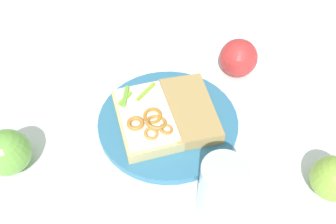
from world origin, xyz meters
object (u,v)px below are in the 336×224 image
plate (168,121)px  drinking_glass (221,190)px  sandwich (146,118)px  apple_1 (238,58)px  bread_slice_side (190,110)px  apple_2 (334,178)px  apple_0 (7,152)px

plate → drinking_glass: size_ratio=2.35×
sandwich → drinking_glass: bearing=-159.2°
plate → apple_1: 0.21m
sandwich → bread_slice_side: bearing=-89.2°
sandwich → plate: bearing=-88.4°
apple_2 → drinking_glass: 0.19m
apple_1 → apple_2: (-0.28, -0.13, -0.00)m
plate → apple_1: (0.16, -0.14, 0.03)m
plate → sandwich: bearing=111.4°
sandwich → bread_slice_side: size_ratio=1.13×
apple_1 → drinking_glass: drinking_glass is taller
apple_0 → drinking_glass: 0.36m
sandwich → apple_1: 0.25m
drinking_glass → bread_slice_side: bearing=15.1°
apple_0 → drinking_glass: (-0.06, -0.35, 0.02)m
apple_2 → apple_0: bearing=88.4°
apple_1 → drinking_glass: 0.33m
plate → sandwich: 0.05m
bread_slice_side → drinking_glass: 0.19m
plate → apple_0: size_ratio=3.36×
apple_1 → sandwich: bearing=133.8°
bread_slice_side → apple_1: apple_1 is taller
sandwich → apple_1: bearing=-66.0°
apple_0 → sandwich: bearing=-67.2°
bread_slice_side → apple_0: (-0.12, 0.31, 0.01)m
plate → apple_0: apple_0 is taller
apple_0 → bread_slice_side: bearing=-67.8°
plate → apple_1: size_ratio=3.29×
bread_slice_side → apple_1: size_ratio=2.00×
plate → apple_2: (-0.13, -0.27, 0.03)m
apple_0 → apple_1: size_ratio=0.98×
apple_1 → plate: bearing=138.2°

